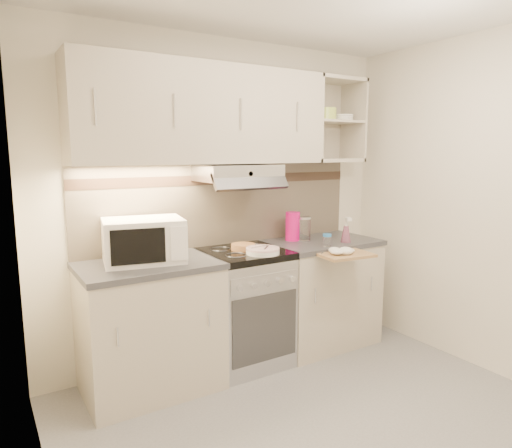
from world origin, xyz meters
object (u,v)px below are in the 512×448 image
object	(u,v)px
electric_range	(245,307)
microwave	(144,240)
watering_can	(157,254)
spray_bottle	(346,232)
pink_pitcher	(293,226)
glass_jar	(304,228)
plate_stack	(263,251)
cutting_board	(342,254)

from	to	relation	value
electric_range	microwave	world-z (taller)	microwave
watering_can	spray_bottle	xyz separation A→B (m)	(1.58, -0.09, 0.01)
watering_can	pink_pitcher	distance (m)	1.27
microwave	pink_pitcher	distance (m)	1.30
electric_range	glass_jar	bearing A→B (deg)	6.16
electric_range	plate_stack	size ratio (longest dim) A/B	3.66
microwave	glass_jar	size ratio (longest dim) A/B	2.90
pink_pitcher	cutting_board	size ratio (longest dim) A/B	0.61
pink_pitcher	glass_jar	bearing A→B (deg)	-13.09
electric_range	cutting_board	bearing A→B (deg)	-31.24
electric_range	plate_stack	world-z (taller)	plate_stack
electric_range	pink_pitcher	size ratio (longest dim) A/B	3.74
electric_range	watering_can	size ratio (longest dim) A/B	3.82
electric_range	spray_bottle	world-z (taller)	spray_bottle
plate_stack	glass_jar	bearing A→B (deg)	23.34
plate_stack	spray_bottle	xyz separation A→B (m)	(0.81, 0.00, 0.06)
microwave	cutting_board	world-z (taller)	microwave
glass_jar	spray_bottle	size ratio (longest dim) A/B	0.90
watering_can	cutting_board	world-z (taller)	watering_can
cutting_board	watering_can	bearing A→B (deg)	173.64
glass_jar	spray_bottle	bearing A→B (deg)	-45.31
cutting_board	electric_range	bearing A→B (deg)	154.98
microwave	plate_stack	xyz separation A→B (m)	(0.81, -0.22, -0.12)
electric_range	microwave	xyz separation A→B (m)	(-0.76, 0.04, 0.60)
electric_range	microwave	bearing A→B (deg)	176.93
electric_range	glass_jar	size ratio (longest dim) A/B	4.49
spray_bottle	glass_jar	bearing A→B (deg)	149.39
microwave	cutting_board	size ratio (longest dim) A/B	1.48
plate_stack	pink_pitcher	bearing A→B (deg)	31.46
microwave	spray_bottle	xyz separation A→B (m)	(1.63, -0.22, -0.06)
electric_range	spray_bottle	xyz separation A→B (m)	(0.86, -0.18, 0.54)
plate_stack	spray_bottle	world-z (taller)	spray_bottle
glass_jar	cutting_board	distance (m)	0.47
watering_can	glass_jar	bearing A→B (deg)	-3.61
microwave	spray_bottle	size ratio (longest dim) A/B	2.62
pink_pitcher	cutting_board	xyz separation A→B (m)	(0.09, -0.51, -0.15)
electric_range	pink_pitcher	xyz separation A→B (m)	(0.54, 0.12, 0.57)
microwave	plate_stack	size ratio (longest dim) A/B	2.36
pink_pitcher	glass_jar	xyz separation A→B (m)	(0.08, -0.05, -0.02)
pink_pitcher	spray_bottle	world-z (taller)	pink_pitcher
electric_range	glass_jar	distance (m)	0.83
microwave	pink_pitcher	size ratio (longest dim) A/B	2.42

